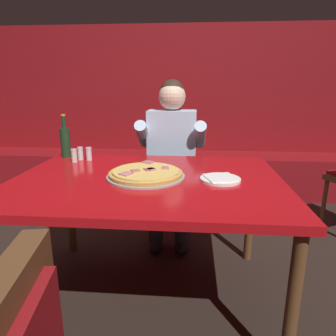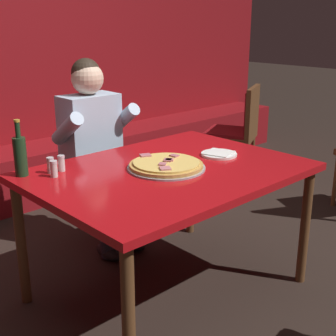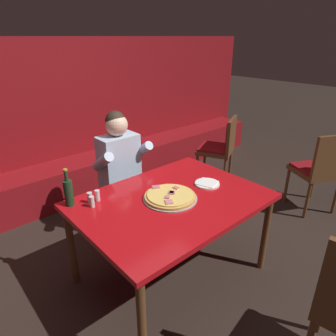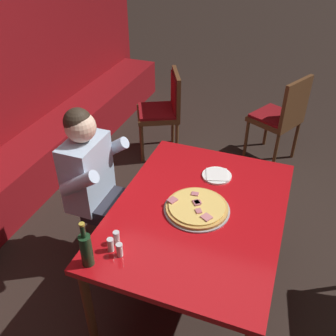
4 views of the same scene
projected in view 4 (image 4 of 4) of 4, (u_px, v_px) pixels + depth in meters
ground_plane at (194, 285)px, 2.81m from camera, size 24.00×24.00×0.00m
main_dining_table at (198, 217)px, 2.42m from camera, size 1.43×1.05×0.75m
pizza at (197, 208)px, 2.36m from camera, size 0.42×0.42×0.05m
plate_white_paper at (217, 175)px, 2.66m from camera, size 0.21×0.21×0.02m
beer_bottle at (86, 249)px, 1.96m from camera, size 0.07×0.07×0.29m
shaker_black_pepper at (111, 245)px, 2.07m from camera, size 0.04×0.04×0.09m
shaker_oregano at (117, 238)px, 2.12m from camera, size 0.04×0.04×0.09m
shaker_parmesan at (120, 250)px, 2.04m from camera, size 0.04×0.04×0.09m
diner_seated_blue_shirt at (99, 183)px, 2.68m from camera, size 0.53×0.53×1.27m
dining_chair_near_left at (282, 114)px, 3.88m from camera, size 0.59×0.59×0.97m
dining_chair_side_aisle at (164, 107)px, 4.03m from camera, size 0.59×0.59×0.94m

